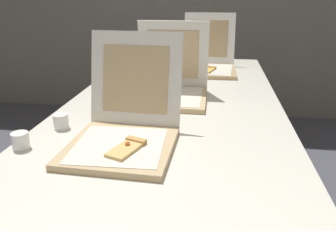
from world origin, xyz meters
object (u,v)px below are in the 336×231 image
(cup_white_far, at_px, (132,80))
(cup_white_near_center, at_px, (61,121))
(cup_white_near_left, at_px, (21,141))
(table, at_px, (169,122))
(pizza_box_back, at_px, (208,63))
(pizza_box_front, at_px, (124,130))
(cup_white_mid, at_px, (105,95))
(pizza_box_middle, at_px, (171,88))

(cup_white_far, height_order, cup_white_near_center, same)
(cup_white_far, height_order, cup_white_near_left, same)
(table, height_order, cup_white_near_left, cup_white_near_left)
(table, bearing_deg, cup_white_near_left, -138.09)
(cup_white_near_center, bearing_deg, table, 29.61)
(pizza_box_back, bearing_deg, pizza_box_front, -103.88)
(pizza_box_front, height_order, cup_white_far, pizza_box_front)
(pizza_box_front, height_order, cup_white_near_left, pizza_box_front)
(pizza_box_front, relative_size, cup_white_mid, 7.69)
(cup_white_mid, height_order, cup_white_far, same)
(pizza_box_back, distance_m, cup_white_near_center, 1.14)
(table, relative_size, cup_white_mid, 42.73)
(cup_white_near_center, xyz_separation_m, cup_white_near_left, (-0.06, -0.18, 0.00))
(table, xyz_separation_m, pizza_box_middle, (-0.02, 0.20, 0.09))
(pizza_box_front, distance_m, cup_white_near_center, 0.29)
(pizza_box_front, relative_size, pizza_box_back, 0.94)
(table, bearing_deg, pizza_box_back, 80.10)
(pizza_box_front, height_order, pizza_box_back, pizza_box_front)
(table, bearing_deg, cup_white_far, 123.26)
(pizza_box_back, height_order, cup_white_far, pizza_box_back)
(table, distance_m, cup_white_near_left, 0.60)
(pizza_box_back, relative_size, cup_white_far, 8.22)
(pizza_box_middle, bearing_deg, table, -84.19)
(pizza_box_back, xyz_separation_m, cup_white_mid, (-0.46, -0.68, -0.02))
(pizza_box_middle, bearing_deg, cup_white_far, 140.62)
(cup_white_mid, distance_m, cup_white_near_center, 0.34)
(cup_white_near_center, bearing_deg, cup_white_mid, 79.89)
(table, distance_m, cup_white_far, 0.48)
(cup_white_near_center, relative_size, cup_white_near_left, 1.00)
(cup_white_mid, bearing_deg, pizza_box_middle, 15.83)
(cup_white_near_left, bearing_deg, table, 41.91)
(cup_white_near_center, bearing_deg, pizza_box_front, -19.66)
(pizza_box_front, distance_m, pizza_box_back, 1.14)
(pizza_box_front, bearing_deg, cup_white_mid, 118.19)
(pizza_box_middle, height_order, cup_white_far, pizza_box_middle)
(pizza_box_middle, xyz_separation_m, cup_white_mid, (-0.30, -0.09, -0.02))
(cup_white_near_left, bearing_deg, pizza_box_middle, 55.01)
(cup_white_far, bearing_deg, cup_white_near_center, -101.39)
(pizza_box_back, distance_m, cup_white_near_left, 1.32)
(table, relative_size, pizza_box_back, 5.20)
(cup_white_far, bearing_deg, cup_white_mid, -102.90)
(cup_white_mid, bearing_deg, cup_white_near_left, -102.89)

